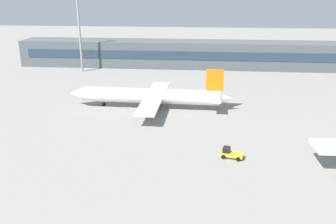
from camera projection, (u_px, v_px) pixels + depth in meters
ground_plane at (197, 127)px, 71.76m from camera, size 400.00×400.00×0.00m
terminal_building at (201, 54)px, 126.07m from camera, size 126.92×12.13×9.00m
airplane_mid at (149, 96)px, 82.48m from camera, size 38.15×26.52×9.43m
baggage_tug_yellow at (230, 153)px, 58.47m from camera, size 3.86×2.53×1.75m
floodlight_tower_west at (79, 28)px, 116.03m from camera, size 3.20×0.80×24.33m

